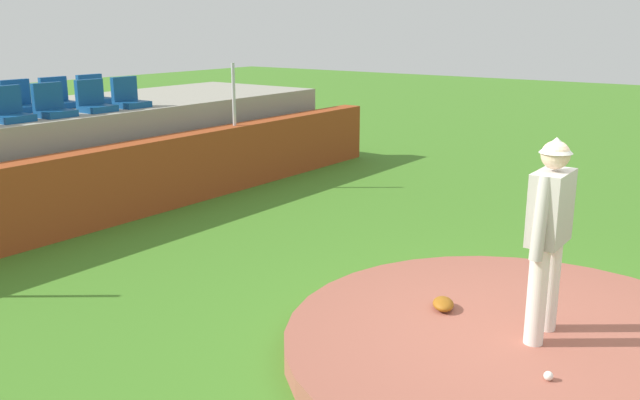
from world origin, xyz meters
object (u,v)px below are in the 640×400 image
(baseball, at_px, (548,376))
(fielding_glove, at_px, (443,304))
(stadium_chair_4, at_px, (94,102))
(stadium_chair_11, at_px, (94,95))
(stadium_chair_5, at_px, (129,98))
(stadium_chair_2, at_px, (10,111))
(stadium_chair_9, at_px, (20,102))
(stadium_chair_3, at_px, (52,106))
(stadium_chair_10, at_px, (58,98))
(pitcher, at_px, (549,224))

(baseball, relative_size, fielding_glove, 0.25)
(stadium_chair_4, distance_m, stadium_chair_11, 1.13)
(stadium_chair_5, bearing_deg, baseball, 73.06)
(baseball, bearing_deg, stadium_chair_5, 73.06)
(stadium_chair_2, xyz_separation_m, stadium_chair_5, (2.09, 0.00, 0.00))
(stadium_chair_2, height_order, stadium_chair_11, same)
(stadium_chair_4, bearing_deg, stadium_chair_2, -0.55)
(stadium_chair_9, relative_size, stadium_chair_11, 1.00)
(stadium_chair_3, xyz_separation_m, stadium_chair_9, (0.03, 0.93, 0.00))
(baseball, relative_size, stadium_chair_2, 0.15)
(stadium_chair_5, height_order, stadium_chair_9, same)
(stadium_chair_5, bearing_deg, stadium_chair_3, 0.96)
(stadium_chair_5, bearing_deg, stadium_chair_2, 0.01)
(stadium_chair_9, height_order, stadium_chair_10, same)
(pitcher, bearing_deg, stadium_chair_5, 76.87)
(stadium_chair_9, bearing_deg, stadium_chair_11, 179.94)
(stadium_chair_4, distance_m, stadium_chair_9, 1.17)
(stadium_chair_11, bearing_deg, baseball, 74.87)
(stadium_chair_11, bearing_deg, stadium_chair_4, 54.29)
(fielding_glove, height_order, stadium_chair_4, stadium_chair_4)
(baseball, distance_m, stadium_chair_3, 8.06)
(baseball, bearing_deg, pitcher, 23.34)
(stadium_chair_5, bearing_deg, stadium_chair_11, -88.40)
(stadium_chair_10, height_order, stadium_chair_11, same)
(stadium_chair_4, bearing_deg, stadium_chair_3, 0.77)
(stadium_chair_4, bearing_deg, pitcher, 82.55)
(stadium_chair_2, height_order, stadium_chair_9, same)
(stadium_chair_5, height_order, stadium_chair_11, same)
(fielding_glove, bearing_deg, baseball, -151.00)
(fielding_glove, relative_size, stadium_chair_2, 0.60)
(baseball, relative_size, stadium_chair_5, 0.15)
(stadium_chair_10, bearing_deg, pitcher, 83.64)
(stadium_chair_3, height_order, stadium_chair_10, same)
(baseball, height_order, stadium_chair_11, stadium_chair_11)
(pitcher, distance_m, stadium_chair_9, 8.50)
(stadium_chair_5, xyz_separation_m, stadium_chair_10, (-0.73, 0.90, 0.00))
(stadium_chair_9, bearing_deg, stadium_chair_4, 127.88)
(stadium_chair_3, relative_size, stadium_chair_9, 1.00)
(fielding_glove, height_order, stadium_chair_10, stadium_chair_10)
(pitcher, bearing_deg, stadium_chair_9, 87.51)
(stadium_chair_11, bearing_deg, stadium_chair_9, -0.06)
(pitcher, bearing_deg, stadium_chair_11, 78.34)
(stadium_chair_2, distance_m, stadium_chair_9, 1.14)
(stadium_chair_2, relative_size, stadium_chair_5, 1.00)
(stadium_chair_4, relative_size, stadium_chair_5, 1.00)
(stadium_chair_3, bearing_deg, pitcher, 88.13)
(pitcher, xyz_separation_m, stadium_chair_11, (1.65, 8.49, 0.45))
(stadium_chair_2, bearing_deg, stadium_chair_5, -179.99)
(stadium_chair_4, height_order, stadium_chair_9, same)
(baseball, bearing_deg, stadium_chair_2, 87.75)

